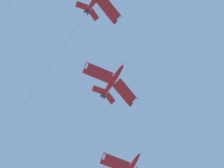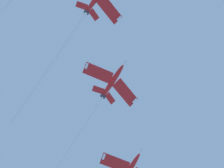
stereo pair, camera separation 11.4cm
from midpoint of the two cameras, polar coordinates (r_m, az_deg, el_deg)
name	(u,v)px [view 1 (the left image)]	position (r m, az deg, el deg)	size (l,w,h in m)	color
jet_second	(74,31)	(153.91, -4.28, 5.97)	(35.97, 36.68, 26.42)	red
jet_third	(102,98)	(154.46, -1.13, -1.56)	(31.65, 32.02, 24.96)	red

